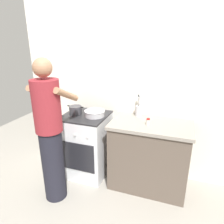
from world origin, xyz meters
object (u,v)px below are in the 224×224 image
at_px(utensil_crock, 139,110).
at_px(spice_bottle, 148,122).
at_px(pot, 75,110).
at_px(stove_range, 87,144).
at_px(person, 50,134).
at_px(mixing_bowl, 95,113).

height_order(utensil_crock, spice_bottle, utensil_crock).
bearing_deg(utensil_crock, pot, -165.52).
height_order(stove_range, spice_bottle, spice_bottle).
bearing_deg(utensil_crock, person, -136.72).
bearing_deg(person, pot, 89.31).
xyz_separation_m(stove_range, mixing_bowl, (0.14, 0.01, 0.49)).
xyz_separation_m(stove_range, spice_bottle, (0.87, -0.06, 0.49)).
xyz_separation_m(pot, utensil_crock, (0.84, 0.22, 0.03)).
bearing_deg(spice_bottle, person, -152.56).
height_order(utensil_crock, person, person).
height_order(pot, mixing_bowl, pot).
distance_m(stove_range, person, 0.74).
distance_m(pot, mixing_bowl, 0.28).
bearing_deg(person, utensil_crock, 43.28).
relative_size(mixing_bowl, person, 0.16).
bearing_deg(mixing_bowl, pot, -176.57).
distance_m(stove_range, pot, 0.53).
xyz_separation_m(stove_range, utensil_crock, (0.70, 0.21, 0.54)).
distance_m(pot, utensil_crock, 0.87).
bearing_deg(utensil_crock, mixing_bowl, -160.35).
xyz_separation_m(mixing_bowl, spice_bottle, (0.73, -0.07, -0.00)).
relative_size(stove_range, utensil_crock, 3.04).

